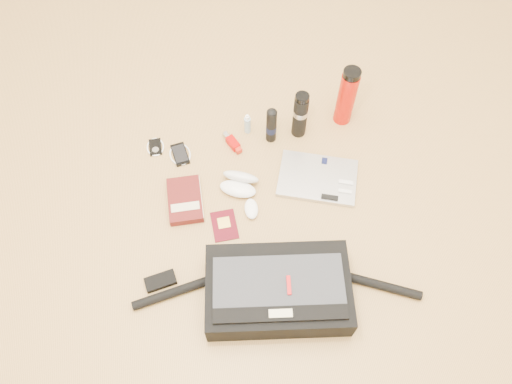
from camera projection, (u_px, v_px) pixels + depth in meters
The scene contains 14 objects.
ground at pixel (268, 226), 1.97m from camera, with size 4.00×4.00×0.00m, color #A88046.
messenger_bag at pixel (277, 290), 1.77m from camera, with size 1.05×0.38×0.14m.
laptop at pixel (318, 178), 2.06m from camera, with size 0.37×0.31×0.03m.
book at pixel (185, 200), 2.00m from camera, with size 0.14×0.21×0.04m.
passport at pixel (224, 225), 1.96m from camera, with size 0.10×0.14×0.01m.
mouse at pixel (251, 209), 1.99m from camera, with size 0.06×0.10×0.03m.
sunglasses_case at pixel (239, 183), 2.03m from camera, with size 0.19×0.18×0.09m.
ipod at pixel (155, 147), 2.15m from camera, with size 0.08×0.09×0.01m.
phone at pixel (180, 154), 2.13m from camera, with size 0.10×0.12×0.01m.
inhaler at pixel (232, 142), 2.15m from camera, with size 0.07×0.12×0.03m.
spray_bottle at pixel (247, 124), 2.16m from camera, with size 0.03×0.03×0.11m.
aerosol_can at pixel (271, 125), 2.10m from camera, with size 0.05×0.05×0.19m.
thermos_black at pixel (300, 115), 2.09m from camera, with size 0.08×0.08×0.24m.
thermos_red at pixel (347, 97), 2.11m from camera, with size 0.09×0.09×0.30m.
Camera 1 is at (-0.19, -0.85, 1.77)m, focal length 35.00 mm.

